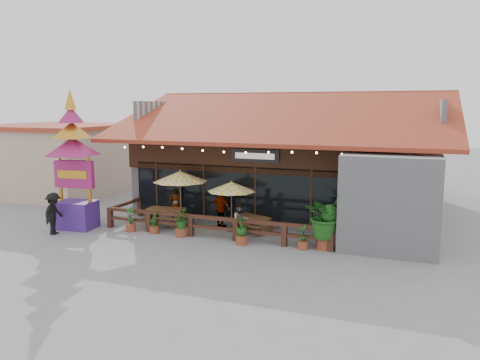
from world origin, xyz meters
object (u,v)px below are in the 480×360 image
at_px(umbrella_right, 231,187).
at_px(pedestrian, 54,214).
at_px(picnic_table_left, 166,214).
at_px(thai_sign_tower, 73,150).
at_px(picnic_table_right, 254,222).
at_px(tropical_plant, 325,217).
at_px(umbrella_left, 180,177).

distance_m(umbrella_right, pedestrian, 7.54).
distance_m(umbrella_right, picnic_table_left, 3.42).
bearing_deg(thai_sign_tower, picnic_table_right, 15.59).
bearing_deg(picnic_table_right, tropical_plant, -21.35).
height_order(umbrella_left, umbrella_right, umbrella_left).
distance_m(picnic_table_right, pedestrian, 8.41).
relative_size(picnic_table_left, picnic_table_right, 1.00).
bearing_deg(umbrella_right, thai_sign_tower, -163.58).
height_order(picnic_table_left, tropical_plant, tropical_plant).
bearing_deg(picnic_table_right, thai_sign_tower, -164.41).
xyz_separation_m(umbrella_right, tropical_plant, (4.23, -1.12, -0.68)).
xyz_separation_m(umbrella_left, picnic_table_right, (3.40, 0.16, -1.78)).
height_order(umbrella_right, tropical_plant, umbrella_right).
bearing_deg(umbrella_left, thai_sign_tower, -154.91).
xyz_separation_m(umbrella_right, picnic_table_right, (0.95, 0.16, -1.47)).
bearing_deg(pedestrian, thai_sign_tower, -19.96).
height_order(picnic_table_left, thai_sign_tower, thai_sign_tower).
distance_m(thai_sign_tower, tropical_plant, 11.08).
bearing_deg(tropical_plant, picnic_table_left, 172.46).
xyz_separation_m(tropical_plant, pedestrian, (-11.02, -1.98, -0.37)).
xyz_separation_m(umbrella_left, umbrella_right, (2.45, 0.00, -0.31)).
height_order(umbrella_left, thai_sign_tower, thai_sign_tower).
bearing_deg(umbrella_left, umbrella_right, 0.00).
height_order(picnic_table_right, tropical_plant, tropical_plant).
bearing_deg(picnic_table_left, pedestrian, -141.15).
distance_m(picnic_table_right, tropical_plant, 3.61).
height_order(umbrella_right, thai_sign_tower, thai_sign_tower).
height_order(thai_sign_tower, pedestrian, thai_sign_tower).
xyz_separation_m(picnic_table_right, tropical_plant, (3.28, -1.28, 0.78)).
bearing_deg(pedestrian, tropical_plant, -90.44).
distance_m(umbrella_left, thai_sign_tower, 4.74).
relative_size(picnic_table_left, thai_sign_tower, 0.28).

